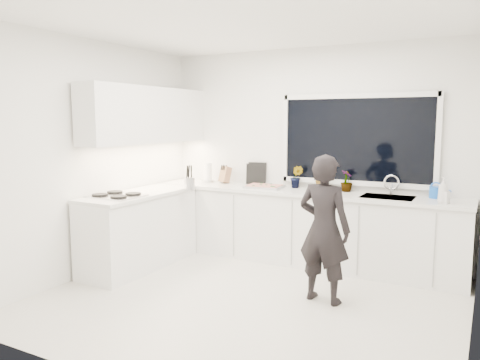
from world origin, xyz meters
The scene contains 24 objects.
floor centered at (0.00, 0.00, -0.01)m, with size 4.00×3.50×0.02m, color beige.
wall_back centered at (0.00, 1.76, 1.35)m, with size 4.00×0.02×2.70m, color white.
wall_left centered at (-2.01, 0.00, 1.35)m, with size 0.02×3.50×2.70m, color white.
ceiling centered at (0.00, 0.00, 2.71)m, with size 4.00×3.50×0.02m, color white.
window centered at (0.60, 1.73, 1.55)m, with size 1.80×0.02×1.00m, color black.
base_cabinets_back centered at (0.00, 1.45, 0.44)m, with size 3.92×0.58×0.88m, color white.
base_cabinets_left centered at (-1.67, 0.35, 0.44)m, with size 0.58×1.60×0.88m, color white.
countertop_back centered at (0.00, 1.44, 0.90)m, with size 3.94×0.62×0.04m, color silver.
countertop_left centered at (-1.67, 0.35, 0.90)m, with size 0.62×1.60×0.04m, color silver.
upper_cabinets centered at (-1.79, 0.70, 1.85)m, with size 0.34×2.10×0.70m, color white.
sink centered at (1.05, 1.45, 0.87)m, with size 0.58×0.42×0.14m, color silver.
faucet centered at (1.05, 1.65, 1.03)m, with size 0.03×0.03×0.22m, color silver.
stovetop centered at (-1.69, 0.00, 0.94)m, with size 0.56×0.48×0.03m, color black.
person centered at (0.66, 0.34, 0.73)m, with size 0.53×0.35×1.47m, color black.
pizza_tray centered at (-0.49, 1.42, 0.94)m, with size 0.46×0.34×0.03m, color silver.
pizza centered at (-0.49, 1.42, 0.95)m, with size 0.42×0.30×0.01m, color #D0411B.
watering_can centered at (1.54, 1.61, 0.98)m, with size 0.14×0.14×0.13m, color blue.
paper_towel_roll centered at (-1.43, 1.55, 1.05)m, with size 0.11×0.11×0.26m, color white.
knife_block centered at (-1.17, 1.59, 1.03)m, with size 0.13×0.10×0.22m, color brown.
utensil_crock centered at (-1.23, 0.80, 1.00)m, with size 0.13×0.13×0.16m, color silver.
picture_frame_large centered at (-0.77, 1.69, 1.06)m, with size 0.22×0.02×0.28m, color black.
picture_frame_small centered at (-0.73, 1.69, 1.07)m, with size 0.25×0.02×0.30m, color black.
herb_plants centered at (0.21, 1.61, 1.06)m, with size 0.84×0.32×0.29m.
soap_bottles centered at (1.65, 1.30, 1.04)m, with size 0.14×0.14×0.28m.
Camera 1 is at (2.06, -3.98, 1.79)m, focal length 35.00 mm.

